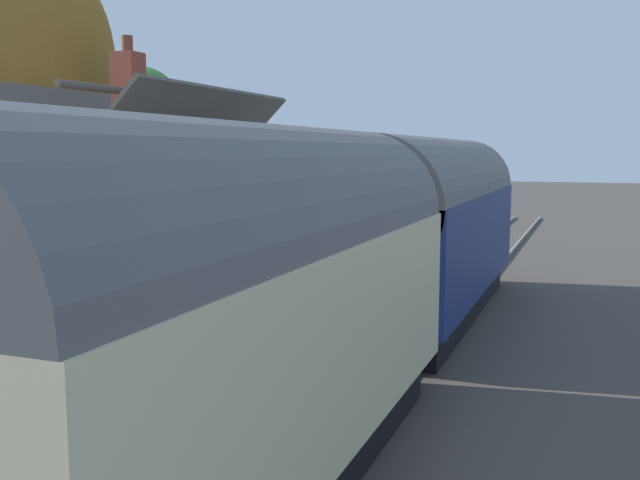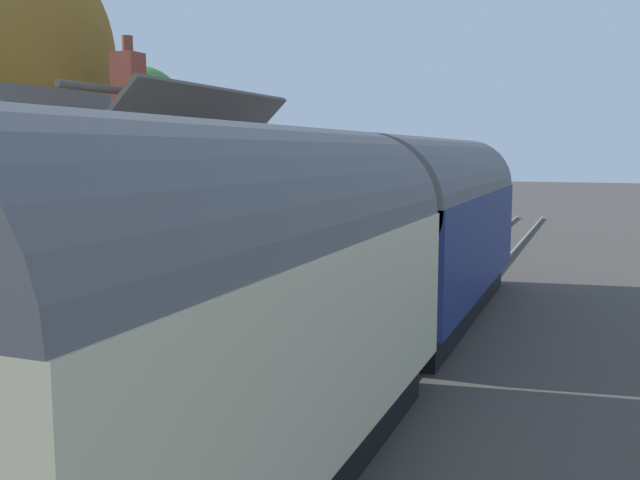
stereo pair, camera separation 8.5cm
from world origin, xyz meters
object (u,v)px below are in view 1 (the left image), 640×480
at_px(station_building, 160,218).
at_px(bench_by_lamp, 31,320).
at_px(train, 375,250).
at_px(planter_edge_far, 401,227).
at_px(lamp_post_platform, 367,177).
at_px(bench_platform_end, 346,226).
at_px(planter_by_door, 376,216).
at_px(station_sign_board, 408,203).
at_px(planter_under_sign, 297,238).
at_px(tree_far_left, 136,113).
at_px(tree_far_right, 28,59).
at_px(tree_mid_background, 161,128).

distance_m(station_building, bench_by_lamp, 6.22).
xyz_separation_m(train, planter_edge_far, (13.53, 3.03, -1.03)).
distance_m(station_building, lamp_post_platform, 7.09).
bearing_deg(bench_platform_end, planter_by_door, 1.94).
relative_size(train, station_sign_board, 12.36).
height_order(train, station_building, station_building).
bearing_deg(planter_under_sign, tree_far_left, 72.17).
xyz_separation_m(lamp_post_platform, tree_far_right, (-5.82, 7.43, 3.17)).
xyz_separation_m(station_sign_board, tree_far_left, (-2.19, 10.44, 3.42)).
xyz_separation_m(train, tree_mid_background, (19.18, 17.23, 2.98)).
bearing_deg(bench_by_lamp, planter_edge_far, -4.82).
xyz_separation_m(station_building, tree_far_right, (0.43, 4.18, 3.98)).
distance_m(planter_under_sign, tree_far_left, 9.37).
relative_size(train, planter_under_sign, 22.47).
xyz_separation_m(tree_far_left, tree_mid_background, (7.62, 3.95, -0.30)).
height_order(planter_by_door, tree_far_right, tree_far_right).
bearing_deg(tree_far_left, planter_under_sign, -107.83).
xyz_separation_m(bench_by_lamp, planter_edge_far, (17.25, -1.45, -0.18)).
bearing_deg(bench_by_lamp, planter_under_sign, 3.89).
relative_size(bench_platform_end, tree_far_left, 0.19).
bearing_deg(lamp_post_platform, tree_far_right, 128.07).
relative_size(bench_by_lamp, planter_by_door, 1.47).
xyz_separation_m(station_building, planter_by_door, (13.33, -1.44, -1.03)).
bearing_deg(tree_mid_background, planter_edge_far, -111.70).
distance_m(train, bench_by_lamp, 5.90).
bearing_deg(bench_by_lamp, station_building, 14.74).
bearing_deg(lamp_post_platform, planter_by_door, 14.36).
relative_size(lamp_post_platform, tree_mid_background, 0.47).
bearing_deg(station_sign_board, bench_by_lamp, 174.61).
bearing_deg(station_sign_board, bench_platform_end, 145.73).
distance_m(train, planter_by_door, 16.22).
height_order(station_building, planter_edge_far, station_building).
height_order(train, planter_by_door, train).
relative_size(planter_under_sign, tree_far_right, 0.09).
bearing_deg(bench_platform_end, station_building, 170.20).
xyz_separation_m(station_building, tree_far_left, (9.35, 7.23, 3.09)).
distance_m(planter_under_sign, station_sign_board, 5.44).
distance_m(bench_by_lamp, lamp_post_platform, 12.43).
bearing_deg(tree_far_right, tree_mid_background, 22.94).
distance_m(train, tree_mid_background, 25.95).
bearing_deg(planter_under_sign, bench_platform_end, -20.65).
bearing_deg(station_sign_board, tree_far_left, 101.84).
height_order(planter_under_sign, planter_by_door, planter_by_door).
relative_size(planter_by_door, tree_far_left, 0.13).
height_order(train, bench_platform_end, train).
xyz_separation_m(bench_by_lamp, tree_mid_background, (22.90, 12.74, 3.83)).
xyz_separation_m(bench_platform_end, tree_far_left, (0.20, 8.81, 4.13)).
height_order(bench_by_lamp, tree_far_right, tree_far_right).
relative_size(planter_by_door, tree_mid_background, 0.14).
xyz_separation_m(station_sign_board, tree_mid_background, (5.44, 14.39, 3.12)).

